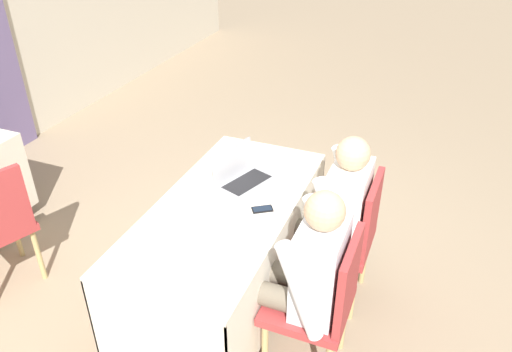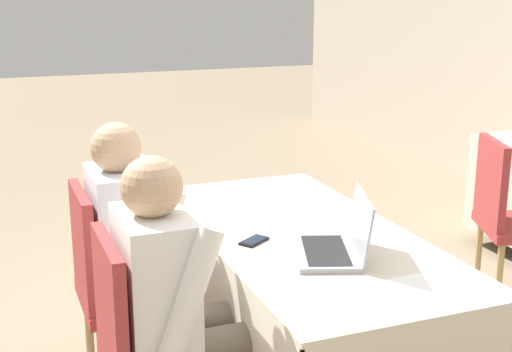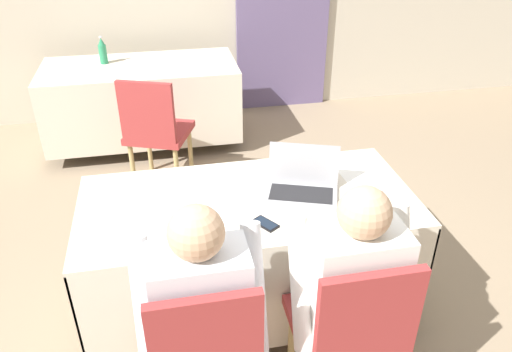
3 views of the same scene
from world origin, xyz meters
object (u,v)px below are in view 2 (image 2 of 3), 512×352
(laptop, at_px, (336,244))
(chair_far_spare, at_px, (512,215))
(person_checkered_shirt, at_px, (140,243))
(chair_near_left, at_px, (116,283))
(person_white_shirt, at_px, (179,302))
(cell_phone, at_px, (254,241))
(chair_near_right, at_px, (150,351))

(laptop, distance_m, chair_far_spare, 1.63)
(person_checkered_shirt, bearing_deg, chair_far_spare, -86.10)
(chair_near_left, distance_m, person_white_shirt, 0.63)
(laptop, height_order, chair_far_spare, laptop)
(laptop, distance_m, person_checkered_shirt, 0.84)
(laptop, height_order, person_checkered_shirt, person_checkered_shirt)
(laptop, xyz_separation_m, chair_near_left, (-0.58, -0.70, -0.28))
(laptop, bearing_deg, chair_near_left, -109.67)
(person_white_shirt, bearing_deg, cell_phone, -54.60)
(cell_phone, relative_size, person_white_shirt, 0.12)
(cell_phone, bearing_deg, chair_far_spare, 71.82)
(cell_phone, bearing_deg, person_checkered_shirt, -167.09)
(chair_near_left, height_order, person_white_shirt, person_white_shirt)
(cell_phone, bearing_deg, chair_near_right, -95.32)
(cell_phone, relative_size, chair_near_right, 0.15)
(laptop, xyz_separation_m, cell_phone, (-0.24, -0.23, -0.04))
(laptop, relative_size, person_checkered_shirt, 0.35)
(chair_near_left, xyz_separation_m, person_white_shirt, (0.60, 0.10, 0.16))
(laptop, height_order, chair_near_right, laptop)
(chair_far_spare, relative_size, person_white_shirt, 0.78)
(cell_phone, distance_m, chair_near_right, 0.59)
(chair_far_spare, bearing_deg, person_white_shirt, 131.42)
(person_white_shirt, bearing_deg, person_checkered_shirt, 0.00)
(cell_phone, bearing_deg, person_white_shirt, -88.91)
(chair_near_left, xyz_separation_m, chair_far_spare, (-0.14, 2.13, 0.00))
(chair_near_left, distance_m, chair_far_spare, 2.14)
(cell_phone, height_order, person_white_shirt, person_white_shirt)
(person_white_shirt, bearing_deg, chair_far_spare, -69.91)
(chair_far_spare, bearing_deg, chair_near_left, 115.05)
(person_checkered_shirt, bearing_deg, chair_near_right, 170.20)
(cell_phone, xyz_separation_m, chair_far_spare, (-0.48, 1.66, -0.24))
(chair_near_left, bearing_deg, cell_phone, -125.81)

